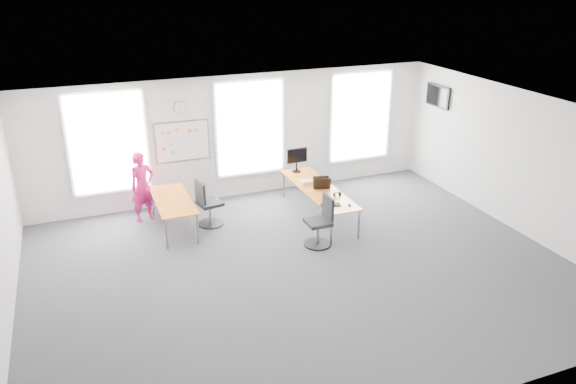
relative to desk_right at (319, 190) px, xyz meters
name	(u,v)px	position (x,y,z in m)	size (l,w,h in m)	color
floor	(301,269)	(-1.29, -2.09, -0.64)	(10.00, 10.00, 0.00)	#27272B
ceiling	(303,115)	(-1.29, -2.09, 2.36)	(10.00, 10.00, 0.00)	white
wall_back	(238,137)	(-1.29, 1.91, 0.86)	(10.00, 10.00, 0.00)	silver
wall_front	(433,318)	(-1.29, -6.09, 0.86)	(10.00, 10.00, 0.00)	silver
wall_right	(521,163)	(3.71, -2.09, 0.86)	(10.00, 10.00, 0.00)	silver
window_left	(108,143)	(-4.29, 1.88, 1.06)	(1.60, 0.06, 2.20)	silver
window_mid	(250,128)	(-0.99, 1.88, 1.06)	(1.60, 0.06, 2.20)	silver
window_right	(360,116)	(2.01, 1.88, 1.06)	(1.60, 0.06, 2.20)	silver
desk_right	(319,190)	(0.00, 0.00, 0.00)	(0.75, 2.82, 0.69)	gold
desk_left	(173,202)	(-3.18, 0.56, -0.01)	(0.76, 1.89, 0.69)	gold
chair_right	(321,224)	(-0.53, -1.28, -0.18)	(0.56, 0.56, 1.06)	black
chair_left	(207,206)	(-2.45, 0.47, -0.18)	(0.56, 0.56, 1.06)	black
person	(143,186)	(-3.70, 1.29, 0.15)	(0.58, 0.38, 1.59)	#BF135C
whiteboard	(182,141)	(-2.64, 1.88, 0.91)	(1.20, 0.03, 0.90)	white
wall_clock	(180,108)	(-2.64, 1.88, 1.71)	(0.30, 0.30, 0.04)	gray
tv	(438,96)	(3.66, 0.91, 1.66)	(0.06, 0.90, 0.55)	black
keyboard	(331,205)	(-0.16, -0.97, 0.06)	(0.43, 0.15, 0.02)	black
mouse	(350,205)	(0.20, -1.12, 0.06)	(0.06, 0.10, 0.04)	black
lens_cap	(336,198)	(0.12, -0.67, 0.05)	(0.06, 0.06, 0.01)	black
headphones	(337,194)	(0.18, -0.55, 0.09)	(0.16, 0.09, 0.10)	black
laptop_sleeve	(322,183)	(0.05, -0.07, 0.19)	(0.37, 0.28, 0.29)	black
paper_stack	(307,182)	(-0.15, 0.32, 0.09)	(0.29, 0.22, 0.10)	beige
monitor	(297,158)	(-0.05, 1.19, 0.40)	(0.53, 0.22, 0.59)	black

